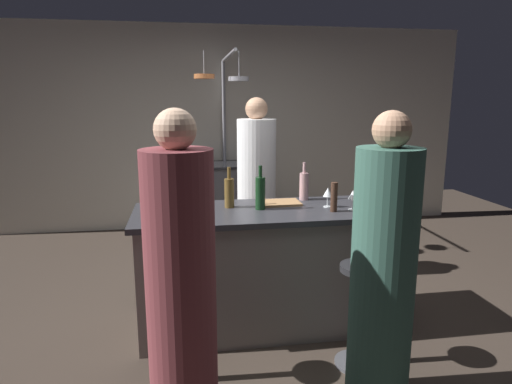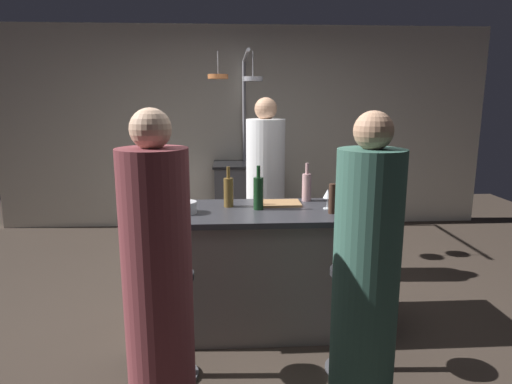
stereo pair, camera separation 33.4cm
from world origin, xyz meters
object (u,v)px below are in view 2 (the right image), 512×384
Objects in this scene: stove_range at (245,197)px; mixing_bowl_steel at (185,207)px; wine_bottle_white at (363,201)px; mixing_bowl_wooden at (162,204)px; bar_stool_left at (174,321)px; wine_glass_near_left_guest at (352,198)px; bar_stool_right at (350,315)px; cutting_board at (279,203)px; wine_bottle_red at (258,192)px; wine_bottle_rose at (307,186)px; guest_right at (366,280)px; chef at (265,196)px; pepper_mill at (332,199)px; wine_bottle_amber at (229,192)px; wine_glass_by_chef at (328,195)px; guest_left at (158,286)px.

stove_range is 2.61m from mixing_bowl_steel.
mixing_bowl_wooden is (-1.39, 0.29, -0.08)m from wine_bottle_white.
bar_stool_left is 1.45m from wine_glass_near_left_guest.
cutting_board is at bearing 114.71° from bar_stool_right.
wine_bottle_rose is at bearing 32.86° from wine_bottle_red.
mixing_bowl_steel is (0.03, 0.56, 0.57)m from bar_stool_left.
guest_right reaches higher than bar_stool_left.
wine_bottle_rose is (0.27, -0.70, 0.23)m from chef.
wine_bottle_amber reaches higher than pepper_mill.
pepper_mill reaches higher than bar_stool_left.
guest_right is at bearing -73.60° from cutting_board.
mixing_bowl_wooden is at bearing 170.73° from pepper_mill.
pepper_mill is 1.44× the size of wine_glass_near_left_guest.
bar_stool_left is 2.27× the size of wine_bottle_amber.
bar_stool_left is at bearing -162.60° from wine_bottle_white.
mixing_bowl_steel is at bearing -162.14° from cutting_board.
wine_glass_near_left_guest is at bearing 6.37° from pepper_mill.
wine_bottle_white is at bearing -27.23° from pepper_mill.
wine_bottle_red reaches higher than cutting_board.
wine_bottle_red is (-0.13, -0.95, 0.24)m from chef.
wine_glass_by_chef is 0.90× the size of mixing_bowl_steel.
wine_glass_near_left_guest reaches higher than mixing_bowl_wooden.
stove_range is at bearing 99.84° from bar_stool_right.
chef is at bearing 115.72° from wine_glass_near_left_guest.
guest_left reaches higher than wine_glass_by_chef.
mixing_bowl_wooden is at bearing 150.83° from bar_stool_right.
cutting_board is 1.97× the size of mixing_bowl_steel.
stove_range is at bearing 90.22° from wine_bottle_red.
chef is at bearing 100.81° from guest_right.
guest_right is at bearing -63.20° from wine_bottle_red.
chef is 1.18m from pepper_mill.
wine_bottle_white is (0.19, -0.10, 0.01)m from pepper_mill.
wine_bottle_white is at bearing -20.50° from wine_bottle_amber.
bar_stool_right is 1.51m from mixing_bowl_wooden.
guest_left is 1.18m from wine_bottle_amber.
mixing_bowl_wooden is at bearing -132.50° from chef.
bar_stool_left is at bearing -100.03° from stove_range.
wine_bottle_rose reaches higher than cutting_board.
guest_right reaches higher than bar_stool_right.
mixing_bowl_steel is (-1.17, 0.05, -0.06)m from wine_glass_near_left_guest.
stove_range is at bearing 78.56° from mixing_bowl_steel.
wine_glass_by_chef is at bearing -2.98° from mixing_bowl_wooden.
cutting_board is 1.49× the size of mixing_bowl_wooden.
guest_left reaches higher than wine_bottle_red.
wine_bottle_red is at bearing 168.47° from wine_glass_near_left_guest.
bar_stool_left is 0.79m from mixing_bowl_steel.
bar_stool_right is (0.39, -1.58, -0.41)m from chef.
bar_stool_right is 2.13× the size of wine_bottle_red.
stove_range is at bearing 73.89° from mixing_bowl_wooden.
wine_bottle_rose is 0.47m from wine_bottle_red.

